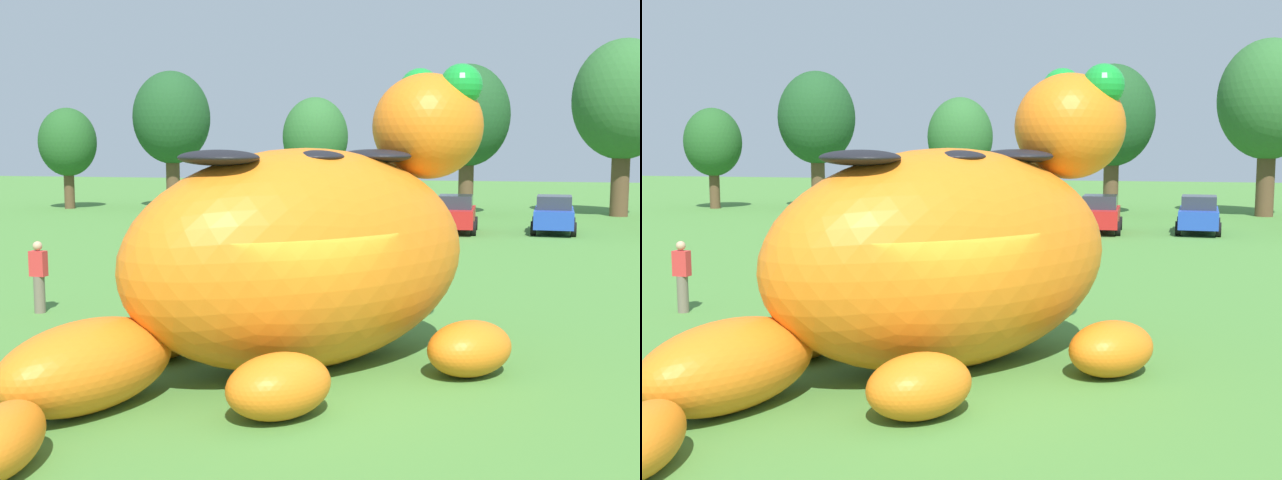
% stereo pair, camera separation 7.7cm
% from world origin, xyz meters
% --- Properties ---
extents(ground_plane, '(160.00, 160.00, 0.00)m').
position_xyz_m(ground_plane, '(0.00, 0.00, 0.00)').
color(ground_plane, '#4C8438').
extents(giant_inflatable_creature, '(7.61, 10.28, 5.50)m').
position_xyz_m(giant_inflatable_creature, '(-0.47, 1.24, 2.01)').
color(giant_inflatable_creature, orange).
rests_on(giant_inflatable_creature, ground).
extents(car_black, '(2.25, 4.25, 1.72)m').
position_xyz_m(car_black, '(-8.12, 23.84, 0.86)').
color(car_black, black).
rests_on(car_black, ground).
extents(car_green, '(2.08, 4.17, 1.72)m').
position_xyz_m(car_green, '(-4.17, 25.22, 0.86)').
color(car_green, '#1E7238').
rests_on(car_green, ground).
extents(car_red, '(2.04, 4.15, 1.72)m').
position_xyz_m(car_red, '(0.24, 24.34, 0.86)').
color(car_red, red).
rests_on(car_red, ground).
extents(car_blue, '(2.06, 4.16, 1.72)m').
position_xyz_m(car_blue, '(4.60, 25.09, 0.86)').
color(car_blue, '#2347B7').
rests_on(car_blue, ground).
extents(tree_far_left, '(3.58, 3.58, 6.36)m').
position_xyz_m(tree_far_left, '(-24.78, 32.39, 4.16)').
color(tree_far_left, brown).
rests_on(tree_far_left, ground).
extents(tree_left, '(4.91, 4.91, 8.72)m').
position_xyz_m(tree_left, '(-18.71, 34.77, 5.70)').
color(tree_left, brown).
rests_on(tree_left, ground).
extents(tree_mid_left, '(3.82, 3.82, 6.78)m').
position_xyz_m(tree_mid_left, '(-8.62, 32.59, 4.43)').
color(tree_mid_left, brown).
rests_on(tree_mid_left, ground).
extents(tree_centre_left, '(4.85, 4.85, 8.61)m').
position_xyz_m(tree_centre_left, '(-0.02, 34.19, 5.63)').
color(tree_centre_left, brown).
rests_on(tree_centre_left, ground).
extents(tree_centre, '(5.57, 5.57, 9.88)m').
position_xyz_m(tree_centre, '(8.48, 35.17, 6.46)').
color(tree_centre, brown).
rests_on(tree_centre, ground).
extents(spectator_near_inflatable, '(0.38, 0.26, 1.71)m').
position_xyz_m(spectator_near_inflatable, '(-0.26, 10.62, 0.85)').
color(spectator_near_inflatable, '#2D334C').
rests_on(spectator_near_inflatable, ground).
extents(spectator_mid_field, '(0.38, 0.26, 1.71)m').
position_xyz_m(spectator_mid_field, '(-7.81, 4.06, 0.85)').
color(spectator_mid_field, '#726656').
rests_on(spectator_mid_field, ground).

